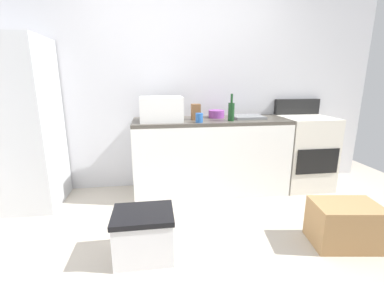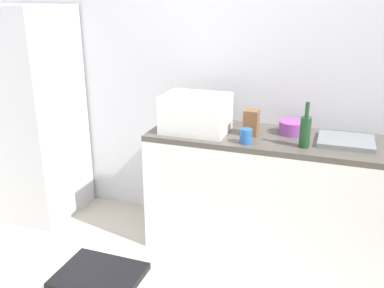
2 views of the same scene
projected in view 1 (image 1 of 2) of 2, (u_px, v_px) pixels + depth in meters
name	position (u px, v px, depth m)	size (l,w,h in m)	color
ground_plane	(204.00, 254.00, 2.09)	(6.00, 6.00, 0.00)	#B2A899
wall_back	(182.00, 84.00, 3.26)	(5.00, 0.10, 2.60)	silver
kitchen_counter	(210.00, 156.00, 3.17)	(1.80, 0.60, 0.90)	white
refrigerator	(20.00, 126.00, 2.73)	(0.68, 0.66, 1.77)	silver
stove_oven	(303.00, 151.00, 3.35)	(0.60, 0.61, 1.10)	silver
microwave	(161.00, 109.00, 2.88)	(0.46, 0.34, 0.27)	white
sink_basin	(248.00, 117.00, 3.14)	(0.36, 0.32, 0.03)	slate
wine_bottle	(231.00, 111.00, 2.92)	(0.07, 0.07, 0.30)	#193F1E
coffee_mug	(199.00, 118.00, 2.83)	(0.08, 0.08, 0.10)	#2659A5
knife_block	(196.00, 112.00, 3.00)	(0.10, 0.10, 0.18)	brown
mixing_bowl	(216.00, 114.00, 3.17)	(0.19, 0.19, 0.09)	purple
cardboard_box_medium	(344.00, 224.00, 2.18)	(0.52, 0.35, 0.36)	#A37A4C
storage_bin	(144.00, 234.00, 2.02)	(0.46, 0.36, 0.38)	silver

